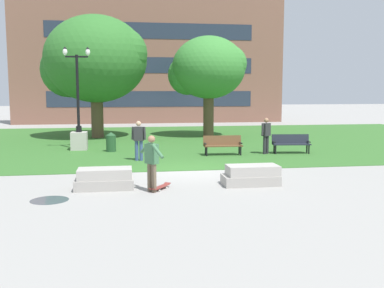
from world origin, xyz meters
TOP-DOWN VIEW (x-y plane):
  - ground_plane at (0.00, 0.00)m, footprint 140.00×140.00m
  - grass_lawn at (0.00, 10.00)m, footprint 40.00×20.00m
  - concrete_block_center at (-3.06, -2.63)m, footprint 1.80×0.90m
  - concrete_block_left at (1.61, -2.76)m, footprint 1.80×0.90m
  - person_skateboarder at (-1.63, -3.25)m, footprint 0.66×1.34m
  - skateboard at (-1.37, -3.03)m, footprint 0.74×0.95m
  - puddle at (-4.53, -3.88)m, footprint 1.06×1.06m
  - park_bench_near_left at (2.11, 3.74)m, footprint 1.81×0.57m
  - park_bench_near_right at (5.48, 3.81)m, footprint 1.85×0.72m
  - lamp_post_right at (-4.69, 6.67)m, footprint 1.32×0.80m
  - tree_near_left at (2.95, 12.01)m, footprint 4.93×4.69m
  - tree_far_left at (-4.15, 12.33)m, footprint 6.66×6.35m
  - trash_bin at (-3.07, 5.72)m, footprint 0.49×0.49m
  - person_bystander_near_lawn at (-1.81, 2.66)m, footprint 0.65×0.34m
  - person_bystander_far_lawn at (4.22, 3.79)m, footprint 0.60×0.42m
  - building_facade_distant at (0.12, 24.50)m, footprint 24.43×1.03m

SIDE VIEW (x-z plane):
  - ground_plane at x=0.00m, z-range 0.00..0.00m
  - puddle at x=-4.53m, z-range 0.00..0.01m
  - grass_lawn at x=0.00m, z-range 0.00..0.02m
  - skateboard at x=-1.37m, z-range 0.02..0.15m
  - concrete_block_center at x=-3.06m, z-range -0.01..0.63m
  - concrete_block_left at x=1.61m, z-range -0.01..0.63m
  - trash_bin at x=-3.07m, z-range 0.02..0.98m
  - park_bench_near_left at x=2.11m, z-range 0.09..0.99m
  - park_bench_near_right at x=5.48m, z-range 0.09..0.99m
  - person_skateboarder at x=-1.63m, z-range 0.12..1.83m
  - person_bystander_near_lawn at x=-1.81m, z-range 0.13..1.84m
  - person_bystander_far_lawn at x=4.22m, z-range 0.13..1.84m
  - lamp_post_right at x=-4.69m, z-range -1.52..3.64m
  - tree_near_left at x=2.95m, z-range 1.16..7.59m
  - tree_far_left at x=-4.15m, z-range 1.05..8.66m
  - building_facade_distant at x=0.12m, z-range -0.01..12.06m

